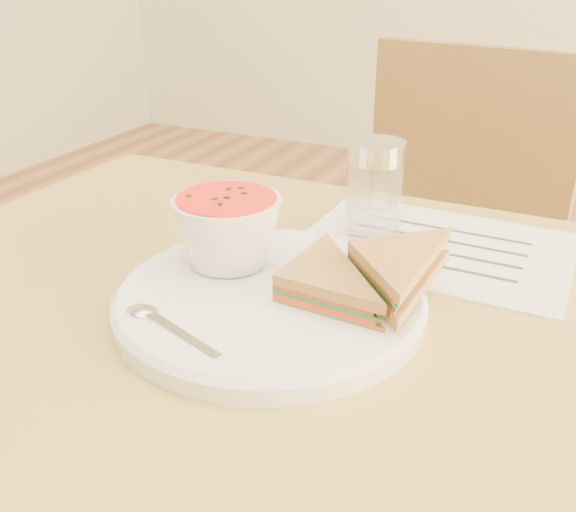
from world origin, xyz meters
The scene contains 8 objects.
chair_far centered at (-0.03, 0.57, 0.45)m, with size 0.40×0.40×0.91m, color brown, non-canonical shape.
plate centered at (-0.04, -0.01, 0.76)m, with size 0.30×0.30×0.02m, color white, non-canonical shape.
soup_bowl centered at (-0.11, 0.02, 0.80)m, with size 0.11×0.11×0.08m, color white, non-canonical shape.
sandwich_half_a centered at (-0.03, -0.03, 0.78)m, with size 0.11×0.11×0.03m, color #BC8C42, non-canonical shape.
sandwich_half_b centered at (0.02, 0.04, 0.80)m, with size 0.11×0.11×0.04m, color #BC8C42, non-canonical shape.
spoon centered at (-0.08, -0.12, 0.77)m, with size 0.17×0.03×0.01m, color silver, non-canonical shape.
paper_menu centered at (0.07, 0.20, 0.75)m, with size 0.30×0.22×0.00m, color white, non-canonical shape.
condiment_shaker centered at (-0.01, 0.19, 0.81)m, with size 0.07×0.07×0.12m, color silver, non-canonical shape.
Camera 1 is at (0.20, -0.49, 1.07)m, focal length 40.00 mm.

